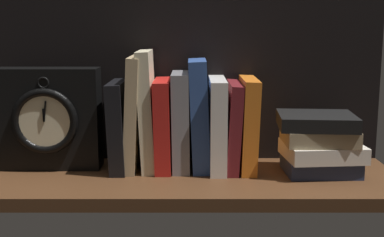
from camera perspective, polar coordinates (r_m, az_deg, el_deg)
The scene contains 13 objects.
ground_plane at distance 105.02cm, azimuth -1.23°, elevation -6.89°, with size 87.37×28.78×2.50cm, color #4C2D19.
back_panel at distance 114.69cm, azimuth -1.12°, elevation 4.33°, with size 87.37×1.20×35.65cm, color black.
book_black_skeptic at distance 108.65cm, azimuth -7.97°, elevation -0.76°, with size 3.11×14.62×18.22cm, color black.
book_tan_shortstories at distance 107.80cm, azimuth -6.40°, elevation 0.57°, with size 2.38×13.26×23.33cm, color tan.
book_cream_twain at distance 107.42cm, azimuth -4.90°, elevation 0.88°, with size 2.70×12.43×24.53cm, color beige.
book_red_requiem at distance 107.72cm, azimuth -3.15°, elevation -0.67°, with size 3.21×13.58×18.61cm, color red.
book_gray_chess at distance 107.44cm, azimuth -1.21°, elevation -0.29°, with size 3.50×12.48×20.07cm, color gray.
book_blue_modern at distance 107.19cm, azimuth 0.84°, elevation 0.40°, with size 3.58×12.47×22.68cm, color #2D4C8E.
book_white_catcher at distance 107.66cm, azimuth 2.82°, elevation -0.61°, with size 3.28×15.77×18.85cm, color silver.
book_maroon_dawkins at distance 107.94cm, azimuth 4.51°, elevation -0.82°, with size 2.51×14.97×18.01cm, color maroon.
book_orange_pandolfini at distance 108.14cm, azimuth 6.16°, elevation -0.59°, with size 3.12×15.06×18.91cm, color orange.
framed_clock at distance 111.40cm, azimuth -15.42°, elevation -0.02°, with size 21.02×7.53×21.02cm.
book_stack_side at distance 107.52cm, azimuth 13.87°, elevation -2.67°, with size 17.35×14.20×12.15cm.
Camera 1 is at (2.29, -100.23, 30.05)cm, focal length 48.53 mm.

